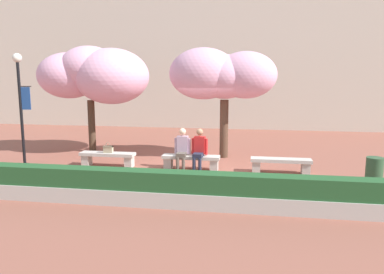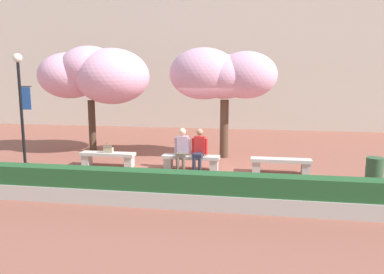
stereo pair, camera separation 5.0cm
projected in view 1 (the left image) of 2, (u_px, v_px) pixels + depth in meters
name	position (u px, v px, depth m)	size (l,w,h in m)	color
ground_plane	(191.00, 169.00, 11.71)	(100.00, 100.00, 0.00)	#8E5142
building_facade	(222.00, 51.00, 21.98)	(28.00, 4.00, 8.72)	beige
stone_bench_west_end	(108.00, 157.00, 12.09)	(1.79, 0.42, 0.45)	#BCB7AD
stone_bench_near_west	(191.00, 160.00, 11.66)	(1.79, 0.42, 0.45)	#BCB7AD
stone_bench_center	(281.00, 163.00, 11.22)	(1.79, 0.42, 0.45)	#BCB7AD
person_seated_left	(182.00, 148.00, 11.58)	(0.51, 0.68, 1.29)	black
person_seated_right	(199.00, 148.00, 11.50)	(0.51, 0.70, 1.29)	black
handbag	(108.00, 149.00, 12.03)	(0.30, 0.15, 0.34)	tan
cherry_tree_main	(222.00, 75.00, 12.91)	(3.70, 2.35, 3.86)	#513828
cherry_tree_secondary	(94.00, 74.00, 13.98)	(4.21, 2.89, 4.00)	#473323
lamp_post_with_banner	(21.00, 100.00, 11.64)	(0.54, 0.28, 3.58)	black
planter_hedge_foreground	(166.00, 189.00, 8.39)	(11.64, 0.50, 0.80)	#BCB7AD
trash_bin	(374.00, 172.00, 9.88)	(0.44, 0.44, 0.78)	#2D5133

